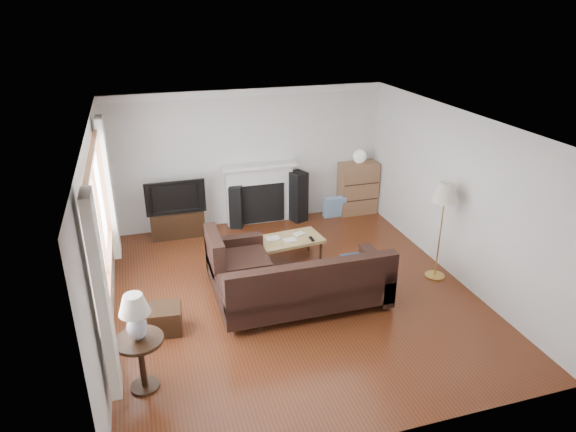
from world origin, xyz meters
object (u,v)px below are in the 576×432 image
object	(u,v)px
side_table	(142,363)
tv_stand	(177,223)
sectional_sofa	(305,282)
bookshelf	(358,188)
floor_lamp	(440,231)
coffee_table	(288,250)

from	to	relation	value
side_table	tv_stand	bearing A→B (deg)	79.12
sectional_sofa	tv_stand	bearing A→B (deg)	116.49
bookshelf	floor_lamp	distance (m)	2.70
tv_stand	coffee_table	bearing A→B (deg)	-43.90
tv_stand	floor_lamp	world-z (taller)	floor_lamp
sectional_sofa	floor_lamp	bearing A→B (deg)	5.85
bookshelf	floor_lamp	bearing A→B (deg)	-87.38
side_table	bookshelf	bearing A→B (deg)	42.58
sectional_sofa	side_table	distance (m)	2.40
tv_stand	side_table	xyz separation A→B (m)	(-0.74, -3.87, 0.09)
tv_stand	bookshelf	distance (m)	3.51
tv_stand	floor_lamp	size ratio (longest dim) A/B	0.61
coffee_table	side_table	distance (m)	3.31
sectional_sofa	coffee_table	distance (m)	1.36
bookshelf	side_table	bearing A→B (deg)	-137.42
floor_lamp	side_table	world-z (taller)	floor_lamp
coffee_table	floor_lamp	world-z (taller)	floor_lamp
sectional_sofa	coffee_table	xyz separation A→B (m)	(0.17, 1.33, -0.20)
tv_stand	side_table	world-z (taller)	side_table
side_table	coffee_table	bearing A→B (deg)	44.64
tv_stand	sectional_sofa	xyz separation A→B (m)	(1.44, -2.88, 0.17)
tv_stand	sectional_sofa	distance (m)	3.22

